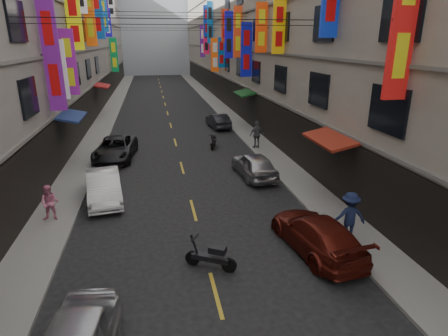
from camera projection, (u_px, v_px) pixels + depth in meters
name	position (u px, v px, depth m)	size (l,w,h in m)	color
sidewalk_left	(108.00, 115.00, 38.00)	(2.00, 90.00, 0.12)	slate
sidewalk_right	(224.00, 111.00, 40.14)	(2.00, 90.00, 0.12)	slate
building_row_left	(29.00, 14.00, 33.88)	(10.14, 90.00, 19.00)	gray
building_row_right	(281.00, 17.00, 38.17)	(10.14, 90.00, 19.00)	gray
haze_block	(154.00, 22.00, 82.00)	(18.00, 8.00, 22.00)	#AAB3BE
shop_signage	(164.00, 15.00, 29.48)	(14.00, 55.00, 12.42)	#1024BD
street_awnings	(157.00, 113.00, 23.03)	(13.99, 35.20, 0.41)	#12451C
overhead_cables	(170.00, 16.00, 25.09)	(14.00, 38.04, 1.24)	black
lane_markings	(169.00, 119.00, 36.30)	(0.12, 80.20, 0.01)	gold
scooter_crossing	(211.00, 257.00, 12.35)	(1.62, 1.01, 1.14)	black
scooter_far_right	(213.00, 142.00, 26.43)	(0.73, 1.76, 1.14)	black
car_left_mid	(104.00, 186.00, 17.60)	(1.48, 4.24, 1.40)	silver
car_left_far	(115.00, 148.00, 23.85)	(2.27, 4.93, 1.37)	black
car_right_near	(316.00, 234.00, 13.37)	(1.85, 4.56, 1.32)	#5F1810
car_right_mid	(254.00, 165.00, 20.68)	(1.64, 4.08, 1.39)	#AAA9AE
car_right_far	(218.00, 121.00, 32.34)	(1.33, 3.80, 1.25)	#27282E
pedestrian_lfar	(50.00, 203.00, 15.38)	(0.74, 0.51, 1.53)	pink
pedestrian_rnear	(349.00, 216.00, 13.84)	(1.21, 0.62, 1.87)	#161E3E
pedestrian_rfar	(257.00, 134.00, 25.78)	(1.12, 0.63, 1.90)	#5E5E61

